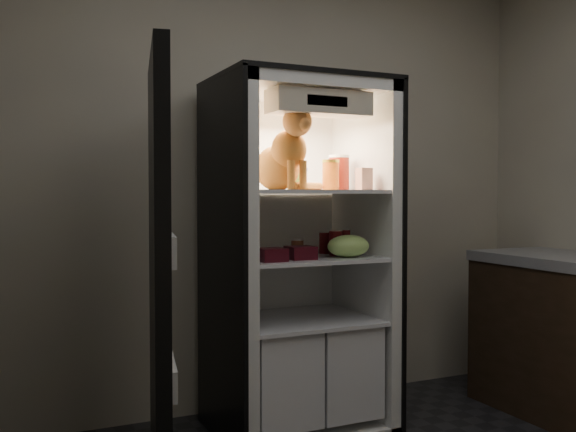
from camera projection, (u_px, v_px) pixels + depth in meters
name	position (u px, v px, depth m)	size (l,w,h in m)	color
room_shell	(470.00, 91.00, 2.18)	(3.60, 3.60, 3.60)	white
refrigerator	(295.00, 282.00, 3.46)	(0.90, 0.72, 1.88)	white
fridge_door	(159.00, 278.00, 2.70)	(0.23, 0.86, 1.85)	black
tabby_cat	(284.00, 157.00, 3.25)	(0.39, 0.43, 0.45)	#B45917
parmesan_shaker	(295.00, 171.00, 3.38)	(0.08, 0.08, 0.19)	#248436
mayo_tub	(300.00, 179.00, 3.52)	(0.09, 0.09, 0.12)	white
salsa_jar	(331.00, 175.00, 3.42)	(0.09, 0.09, 0.16)	maroon
pepper_jar	(339.00, 173.00, 3.54)	(0.11, 0.11, 0.19)	#A12915
cream_carton	(364.00, 179.00, 3.35)	(0.07, 0.07, 0.11)	silver
soda_can_a	(325.00, 243.00, 3.54)	(0.07, 0.07, 0.12)	black
soda_can_b	(344.00, 241.00, 3.51)	(0.07, 0.07, 0.14)	black
soda_can_c	(336.00, 243.00, 3.45)	(0.07, 0.07, 0.13)	black
condiment_jar	(297.00, 247.00, 3.40)	(0.07, 0.07, 0.09)	#5A2D19
grape_bag	(348.00, 246.00, 3.33)	(0.23, 0.17, 0.12)	#9CC75D
berry_box_left	(272.00, 255.00, 3.13)	(0.13, 0.13, 0.06)	#440B11
berry_box_right	(300.00, 253.00, 3.23)	(0.13, 0.13, 0.07)	#440B11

